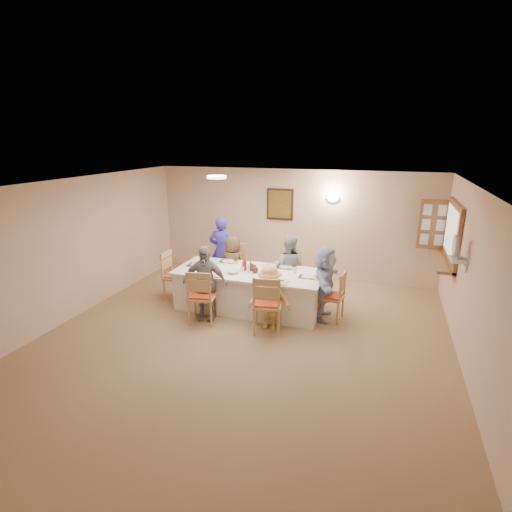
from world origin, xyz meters
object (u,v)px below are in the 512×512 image
(diner_front_left, at_px, (205,283))
(chair_right_end, at_px, (331,295))
(diner_right_end, at_px, (324,283))
(caregiver, at_px, (222,251))
(diner_back_right, at_px, (289,268))
(serving_hatch, at_px, (453,234))
(diner_front_right, at_px, (269,298))
(chair_front_right, at_px, (267,303))
(desk_fan, at_px, (457,250))
(chair_front_left, at_px, (202,295))
(dining_table, at_px, (249,290))
(diner_back_left, at_px, (233,265))
(chair_back_left, at_px, (235,268))
(chair_back_right, at_px, (290,275))
(chair_left_end, at_px, (177,276))
(condiment_ketchup, at_px, (244,264))

(diner_front_left, bearing_deg, chair_right_end, 8.78)
(diner_right_end, height_order, caregiver, caregiver)
(diner_back_right, relative_size, diner_front_left, 0.97)
(caregiver, bearing_deg, serving_hatch, 169.13)
(diner_front_right, bearing_deg, chair_right_end, 26.80)
(chair_front_right, height_order, diner_front_left, diner_front_left)
(desk_fan, xyz_separation_m, chair_front_left, (-4.02, -0.50, -1.05))
(caregiver, bearing_deg, dining_table, 122.81)
(chair_right_end, relative_size, diner_right_end, 0.68)
(dining_table, distance_m, diner_back_left, 0.94)
(diner_right_end, bearing_deg, diner_back_left, 67.56)
(desk_fan, distance_m, diner_back_right, 3.12)
(chair_back_left, bearing_deg, chair_back_right, -9.41)
(chair_back_left, distance_m, caregiver, 0.62)
(serving_hatch, relative_size, chair_back_left, 1.49)
(chair_left_end, relative_size, chair_right_end, 1.08)
(chair_back_right, bearing_deg, chair_front_right, -100.03)
(dining_table, bearing_deg, diner_front_right, -48.58)
(chair_back_left, relative_size, diner_back_left, 0.81)
(diner_front_left, bearing_deg, dining_table, 39.81)
(chair_front_left, distance_m, chair_front_right, 1.20)
(chair_back_right, height_order, chair_right_end, chair_back_right)
(serving_hatch, xyz_separation_m, chair_back_right, (-2.93, -0.25, -1.01))
(chair_back_right, relative_size, chair_left_end, 0.98)
(chair_back_left, bearing_deg, diner_back_right, -15.12)
(serving_hatch, relative_size, desk_fan, 5.00)
(chair_front_left, distance_m, diner_front_left, 0.22)
(chair_back_left, height_order, diner_back_left, diner_back_left)
(serving_hatch, xyz_separation_m, chair_back_left, (-4.13, -0.25, -1.00))
(diner_front_left, bearing_deg, diner_front_right, -8.77)
(caregiver, relative_size, condiment_ketchup, 6.03)
(chair_front_left, bearing_deg, serving_hatch, -166.49)
(serving_hatch, xyz_separation_m, condiment_ketchup, (-3.62, -1.05, -0.61))
(chair_back_right, bearing_deg, desk_fan, -31.39)
(desk_fan, distance_m, chair_front_left, 4.19)
(chair_front_left, height_order, condiment_ketchup, condiment_ketchup)
(chair_front_left, distance_m, condiment_ketchup, 1.02)
(chair_left_end, bearing_deg, chair_back_left, -52.31)
(chair_front_left, xyz_separation_m, diner_back_right, (1.20, 1.48, 0.17))
(chair_back_left, xyz_separation_m, chair_front_left, (0.00, -1.60, -0.00))
(chair_front_left, bearing_deg, diner_back_right, -139.62)
(chair_front_left, height_order, diner_back_left, diner_back_left)
(chair_back_left, xyz_separation_m, diner_back_right, (1.20, -0.12, 0.16))
(desk_fan, height_order, diner_front_left, desk_fan)
(dining_table, relative_size, diner_back_right, 2.09)
(chair_front_left, bearing_deg, chair_right_end, -170.17)
(chair_left_end, distance_m, diner_front_right, 2.26)
(chair_front_left, bearing_deg, caregiver, -87.59)
(serving_hatch, distance_m, diner_front_right, 3.53)
(dining_table, xyz_separation_m, caregiver, (-1.05, 1.15, 0.38))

